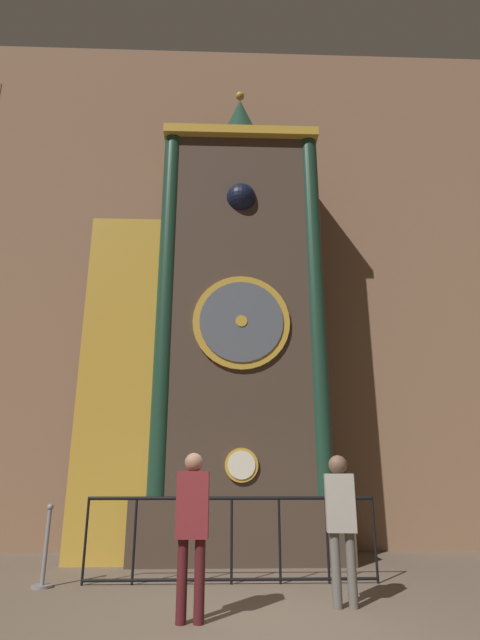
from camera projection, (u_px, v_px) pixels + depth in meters
name	position (u px, v px, depth m)	size (l,w,h in m)	color
ground_plane	(250.00, 628.00, 4.90)	(28.00, 28.00, 0.00)	brown
cathedral_back_wall	(233.00, 265.00, 11.85)	(24.00, 0.32, 12.46)	#846047
clock_tower	(217.00, 335.00, 10.02)	(4.89, 1.76, 10.15)	#423328
railing_fence	(232.00, 535.00, 7.06)	(4.13, 0.05, 1.15)	black
visitor_near	(192.00, 518.00, 5.30)	(0.34, 0.23, 1.67)	#461518
visitor_far	(341.00, 512.00, 5.91)	(0.37, 0.26, 1.67)	#58554F
stanchion_post	(45.00, 559.00, 6.76)	(0.28, 0.28, 1.06)	gray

